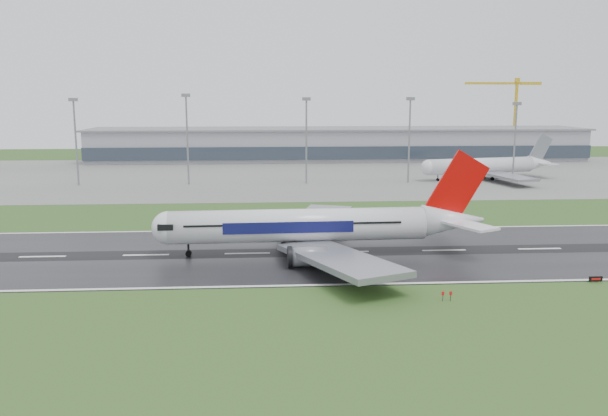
{
  "coord_description": "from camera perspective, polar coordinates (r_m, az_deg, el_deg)",
  "views": [
    {
      "loc": [
        -36.19,
        -119.34,
        30.85
      ],
      "look_at": [
        -27.88,
        12.0,
        7.0
      ],
      "focal_mm": 36.24,
      "sensor_mm": 36.0,
      "label": 1
    }
  ],
  "objects": [
    {
      "name": "floodmast_2",
      "position": [
        220.42,
        0.22,
        6.1
      ],
      "size": [
        0.64,
        0.64,
        29.61
      ],
      "primitive_type": "cylinder",
      "color": "gray",
      "rests_on": "ground"
    },
    {
      "name": "ground",
      "position": [
        128.47,
        12.89,
        -3.89
      ],
      "size": [
        520.0,
        520.0,
        0.0
      ],
      "primitive_type": "plane",
      "color": "#294B1B",
      "rests_on": "ground"
    },
    {
      "name": "parked_airliner",
      "position": [
        243.09,
        16.57,
        4.54
      ],
      "size": [
        66.35,
        63.36,
        16.57
      ],
      "primitive_type": null,
      "rotation": [
        0.0,
        0.0,
        0.21
      ],
      "color": "silver",
      "rests_on": "apron"
    },
    {
      "name": "apron",
      "position": [
        248.92,
        4.77,
        3.13
      ],
      "size": [
        400.0,
        130.0,
        0.08
      ],
      "primitive_type": "cube",
      "color": "slate",
      "rests_on": "ground"
    },
    {
      "name": "floodmast_0",
      "position": [
        229.63,
        -20.42,
        5.6
      ],
      "size": [
        0.64,
        0.64,
        29.4
      ],
      "primitive_type": "cylinder",
      "color": "gray",
      "rests_on": "ground"
    },
    {
      "name": "runway_sign",
      "position": [
        115.32,
        25.47,
        -6.0
      ],
      "size": [
        2.3,
        0.26,
        1.04
      ],
      "primitive_type": null,
      "rotation": [
        0.0,
        0.0,
        -0.0
      ],
      "color": "black",
      "rests_on": "ground"
    },
    {
      "name": "floodmast_1",
      "position": [
        221.59,
        -10.79,
        6.1
      ],
      "size": [
        0.64,
        0.64,
        30.88
      ],
      "primitive_type": "cylinder",
      "color": "gray",
      "rests_on": "ground"
    },
    {
      "name": "main_airliner",
      "position": [
        120.93,
        1.67,
        0.28
      ],
      "size": [
        68.35,
        65.31,
        19.55
      ],
      "primitive_type": null,
      "rotation": [
        0.0,
        0.0,
        0.03
      ],
      "color": "silver",
      "rests_on": "runway"
    },
    {
      "name": "runway",
      "position": [
        128.46,
        12.89,
        -3.87
      ],
      "size": [
        400.0,
        45.0,
        0.1
      ],
      "primitive_type": "cube",
      "color": "black",
      "rests_on": "ground"
    },
    {
      "name": "tower_crane",
      "position": [
        345.72,
        19.03,
        8.0
      ],
      "size": [
        41.26,
        3.68,
        40.96
      ],
      "primitive_type": null,
      "rotation": [
        0.0,
        0.0,
        0.03
      ],
      "color": "gold",
      "rests_on": "ground"
    },
    {
      "name": "floodmast_4",
      "position": [
        238.12,
        18.98,
        5.65
      ],
      "size": [
        0.64,
        0.64,
        27.91
      ],
      "primitive_type": "cylinder",
      "color": "gray",
      "rests_on": "ground"
    },
    {
      "name": "floodmast_3",
      "position": [
        225.99,
        9.75,
        6.06
      ],
      "size": [
        0.64,
        0.64,
        29.66
      ],
      "primitive_type": "cylinder",
      "color": "gray",
      "rests_on": "ground"
    },
    {
      "name": "terminal",
      "position": [
        307.37,
        3.17,
        5.9
      ],
      "size": [
        240.0,
        36.0,
        15.0
      ],
      "primitive_type": "cube",
      "color": "gray",
      "rests_on": "ground"
    }
  ]
}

